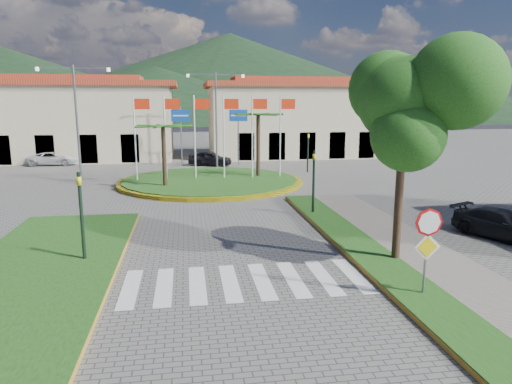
{
  "coord_description": "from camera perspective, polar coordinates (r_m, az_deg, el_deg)",
  "views": [
    {
      "loc": [
        -1.63,
        -9.27,
        5.46
      ],
      "look_at": [
        1.03,
        8.0,
        2.05
      ],
      "focal_mm": 32.0,
      "sensor_mm": 36.0,
      "label": 1
    }
  ],
  "objects": [
    {
      "name": "building_left",
      "position": [
        48.89,
        -23.68,
        8.31
      ],
      "size": [
        23.32,
        9.54,
        8.05
      ],
      "color": "beige",
      "rests_on": "ground"
    },
    {
      "name": "white_van",
      "position": [
        44.72,
        -24.03,
        3.84
      ],
      "size": [
        4.29,
        2.04,
        1.18
      ],
      "primitive_type": "imported",
      "rotation": [
        0.0,
        0.0,
        1.59
      ],
      "color": "silver",
      "rests_on": "ground"
    },
    {
      "name": "deciduous_tree",
      "position": [
        15.95,
        18.03,
        9.5
      ],
      "size": [
        3.6,
        3.6,
        6.8
      ],
      "color": "black",
      "rests_on": "ground"
    },
    {
      "name": "car_side_right",
      "position": [
        21.22,
        28.48,
        -3.59
      ],
      "size": [
        3.16,
        4.36,
        1.17
      ],
      "primitive_type": "imported",
      "rotation": [
        0.0,
        0.0,
        0.42
      ],
      "color": "black",
      "rests_on": "ground"
    },
    {
      "name": "building_right",
      "position": [
        48.7,
        5.12,
        9.18
      ],
      "size": [
        19.08,
        9.54,
        8.05
      ],
      "color": "beige",
      "rests_on": "ground"
    },
    {
      "name": "hill_far_mid",
      "position": [
        170.35,
        -3.24,
        14.24
      ],
      "size": [
        180.0,
        180.0,
        30.0
      ],
      "primitive_type": "cone",
      "color": "black",
      "rests_on": "ground"
    },
    {
      "name": "crosswalk",
      "position": [
        14.44,
        -1.67,
        -11.14
      ],
      "size": [
        8.0,
        3.0,
        0.01
      ],
      "primitive_type": "cube",
      "color": "silver",
      "rests_on": "ground"
    },
    {
      "name": "hill_far_east",
      "position": [
        161.11,
        18.03,
        11.78
      ],
      "size": [
        120.0,
        120.0,
        18.0
      ],
      "primitive_type": "cone",
      "color": "black",
      "rests_on": "ground"
    },
    {
      "name": "hill_near_back",
      "position": [
        139.55,
        -12.46,
        11.84
      ],
      "size": [
        110.0,
        110.0,
        16.0
      ],
      "primitive_type": "cone",
      "color": "black",
      "rests_on": "ground"
    },
    {
      "name": "stop_sign",
      "position": [
        13.5,
        20.66,
        -5.45
      ],
      "size": [
        0.8,
        0.11,
        2.65
      ],
      "color": "slate",
      "rests_on": "ground"
    },
    {
      "name": "traffic_light_left",
      "position": [
        16.55,
        -21.02,
        -1.97
      ],
      "size": [
        0.15,
        0.18,
        3.2
      ],
      "color": "black",
      "rests_on": "ground"
    },
    {
      "name": "verge_right",
      "position": [
        14.04,
        19.74,
        -12.11
      ],
      "size": [
        1.6,
        28.0,
        0.18
      ],
      "primitive_type": "cube",
      "color": "#1B4714",
      "rests_on": "ground"
    },
    {
      "name": "car_dark_b",
      "position": [
        45.12,
        -0.38,
        4.86
      ],
      "size": [
        3.68,
        1.46,
        1.19
      ],
      "primitive_type": "imported",
      "rotation": [
        0.0,
        0.0,
        1.52
      ],
      "color": "black",
      "rests_on": "ground"
    },
    {
      "name": "street_lamp_west",
      "position": [
        34.09,
        -21.5,
        8.67
      ],
      "size": [
        4.8,
        0.16,
        8.0
      ],
      "color": "slate",
      "rests_on": "ground"
    },
    {
      "name": "roundabout_island",
      "position": [
        31.76,
        -5.69,
        1.41
      ],
      "size": [
        12.7,
        12.7,
        6.0
      ],
      "color": "yellow",
      "rests_on": "ground"
    },
    {
      "name": "traffic_light_far",
      "position": [
        36.73,
        6.51,
        5.48
      ],
      "size": [
        0.18,
        0.15,
        3.2
      ],
      "color": "black",
      "rests_on": "ground"
    },
    {
      "name": "traffic_light_right",
      "position": [
        22.41,
        7.22,
        1.93
      ],
      "size": [
        0.15,
        0.18,
        3.2
      ],
      "color": "black",
      "rests_on": "ground"
    },
    {
      "name": "street_lamp_centre",
      "position": [
        39.37,
        -5.0,
        9.61
      ],
      "size": [
        4.8,
        0.16,
        8.0
      ],
      "color": "slate",
      "rests_on": "ground"
    },
    {
      "name": "direction_sign_east",
      "position": [
        40.55,
        -2.22,
        8.31
      ],
      "size": [
        1.6,
        0.14,
        5.2
      ],
      "color": "slate",
      "rests_on": "ground"
    },
    {
      "name": "sidewalk_right",
      "position": [
        14.64,
        23.95,
        -11.53
      ],
      "size": [
        4.0,
        28.0,
        0.15
      ],
      "primitive_type": "cube",
      "color": "gray",
      "rests_on": "ground"
    },
    {
      "name": "direction_sign_west",
      "position": [
        40.29,
        -9.37,
        8.16
      ],
      "size": [
        1.6,
        0.14,
        5.2
      ],
      "color": "slate",
      "rests_on": "ground"
    },
    {
      "name": "median_left",
      "position": [
        16.9,
        -25.29,
        -8.57
      ],
      "size": [
        5.0,
        14.0,
        0.18
      ],
      "primitive_type": "cube",
      "color": "#1B4714",
      "rests_on": "ground"
    },
    {
      "name": "car_dark_a",
      "position": [
        40.74,
        -5.74,
        4.21
      ],
      "size": [
        4.09,
        2.61,
        1.3
      ],
      "primitive_type": "imported",
      "rotation": [
        0.0,
        0.0,
        1.26
      ],
      "color": "black",
      "rests_on": "ground"
    },
    {
      "name": "hill_far_west",
      "position": [
        158.62,
        -29.07,
        11.69
      ],
      "size": [
        140.0,
        140.0,
        22.0
      ],
      "primitive_type": "cone",
      "color": "black",
      "rests_on": "ground"
    },
    {
      "name": "ground",
      "position": [
        10.88,
        1.09,
        -19.06
      ],
      "size": [
        160.0,
        160.0,
        0.0
      ],
      "primitive_type": "plane",
      "color": "slate",
      "rests_on": "ground"
    }
  ]
}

